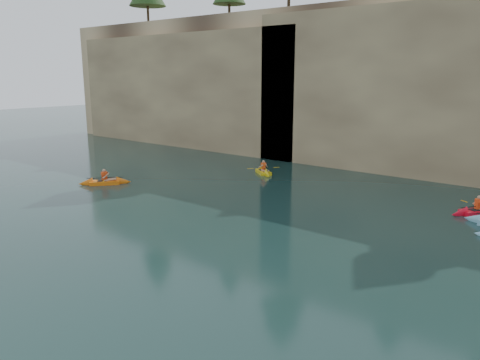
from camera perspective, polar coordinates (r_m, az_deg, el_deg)
The scene contains 9 objects.
ground at distance 16.12m, azimuth -14.48°, elevation -11.97°, with size 160.00×160.00×0.00m, color black.
cliff at distance 40.37m, azimuth 21.99°, elevation 10.99°, with size 70.00×16.00×12.00m, color tan.
cliff_slab_west at distance 44.64m, azimuth -7.06°, elevation 10.97°, with size 26.00×2.40×10.56m, color tan.
cliff_slab_center at distance 32.72m, azimuth 21.44°, elevation 10.29°, with size 24.00×2.40×11.40m, color tan.
sea_cave_west at distance 42.99m, azimuth -5.69°, elevation 6.55°, with size 4.50×1.00×4.00m, color black.
sea_cave_center at distance 34.79m, azimuth 11.11°, elevation 4.24°, with size 3.50×1.00×3.20m, color black.
kayaker_orange at distance 29.96m, azimuth -16.16°, elevation -0.23°, with size 2.55×2.88×1.19m.
kayaker_red_far at distance 25.51m, azimuth 27.00°, elevation -3.39°, with size 2.30×2.95×1.14m.
kayaker_yellow at distance 31.89m, azimuth 2.87°, elevation 1.03°, with size 2.64×2.27×1.15m.
Camera 1 is at (11.93, -8.56, 6.65)m, focal length 35.00 mm.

